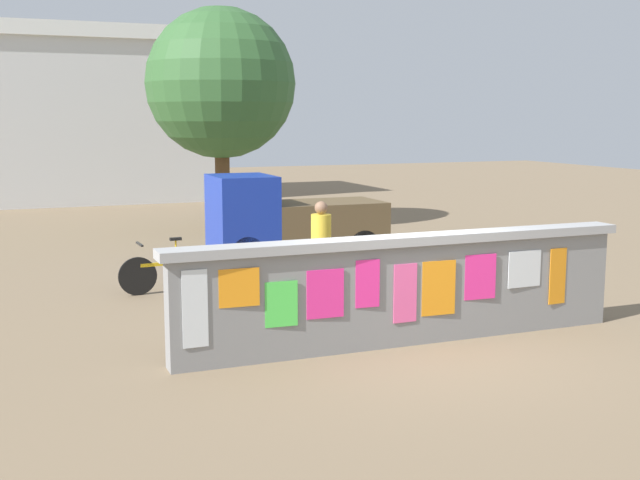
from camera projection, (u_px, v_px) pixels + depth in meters
The scene contains 9 objects.
ground at pixel (238, 252), 18.06m from camera, with size 60.00×60.00×0.00m, color #7A664C.
poster_wall at pixel (406, 288), 10.61m from camera, with size 6.61×0.42×1.47m.
auto_rickshaw_truck at pixel (288, 220), 16.60m from camera, with size 3.62×1.55×1.85m.
motorcycle at pixel (357, 288), 12.01m from camera, with size 1.87×0.69×0.87m.
bicycle_near at pixel (168, 272), 13.79m from camera, with size 1.71×0.44×0.95m.
bicycle_far at pixel (438, 277), 13.36m from camera, with size 1.65×0.61×0.95m.
person_walking at pixel (321, 239), 13.42m from camera, with size 0.47×0.47×1.62m.
tree_roadside at pixel (221, 84), 21.20m from camera, with size 4.00×4.00×5.91m.
building_background at pixel (72, 115), 29.12m from camera, with size 10.62×5.60×6.16m.
Camera 1 is at (-4.97, -9.20, 3.00)m, focal length 44.77 mm.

